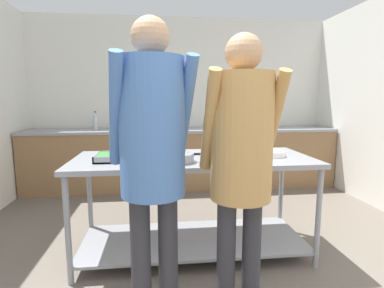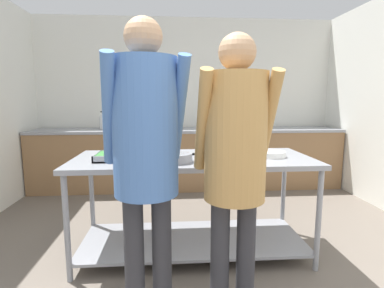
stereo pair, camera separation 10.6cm
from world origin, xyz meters
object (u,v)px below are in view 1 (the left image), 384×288
serving_tray_roast (122,157)px  sauce_pan (177,157)px  guest_serving_right (152,144)px  plate_stack (270,153)px  serving_tray_vegetables (228,154)px  water_bottle (96,121)px  guest_serving_left (241,151)px

serving_tray_roast → sauce_pan: bearing=-17.4°
guest_serving_right → plate_stack: bearing=39.0°
serving_tray_vegetables → plate_stack: (0.38, 0.00, -0.00)m
sauce_pan → water_bottle: (-1.08, 2.32, 0.13)m
sauce_pan → guest_serving_right: 0.71m
serving_tray_roast → plate_stack: serving_tray_roast is taller
sauce_pan → plate_stack: (0.83, 0.16, -0.02)m
serving_tray_vegetables → guest_serving_left: guest_serving_left is taller
serving_tray_roast → guest_serving_left: size_ratio=0.24×
serving_tray_roast → sauce_pan: 0.47m
guest_serving_left → guest_serving_right: (-0.51, 0.01, 0.05)m
sauce_pan → water_bottle: 2.56m
sauce_pan → guest_serving_right: guest_serving_right is taller
plate_stack → serving_tray_vegetables: bearing=-179.4°
sauce_pan → guest_serving_right: (-0.18, -0.66, 0.21)m
serving_tray_vegetables → guest_serving_left: bearing=-98.6°
serving_tray_vegetables → guest_serving_right: guest_serving_right is taller
guest_serving_right → serving_tray_vegetables: bearing=52.1°
serving_tray_roast → water_bottle: water_bottle is taller
guest_serving_left → water_bottle: guest_serving_left is taller
serving_tray_roast → sauce_pan: sauce_pan is taller
serving_tray_roast → guest_serving_right: (0.26, -0.80, 0.22)m
sauce_pan → serving_tray_vegetables: sauce_pan is taller
water_bottle → guest_serving_right: bearing=-73.3°
serving_tray_roast → sauce_pan: (0.45, -0.14, 0.01)m
sauce_pan → water_bottle: water_bottle is taller
serving_tray_vegetables → sauce_pan: bearing=-160.8°
sauce_pan → guest_serving_left: bearing=-64.1°
guest_serving_left → water_bottle: (-1.41, 2.99, -0.03)m
plate_stack → water_bottle: (-1.91, 2.16, 0.14)m
serving_tray_roast → guest_serving_right: 0.87m
serving_tray_vegetables → water_bottle: 2.65m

